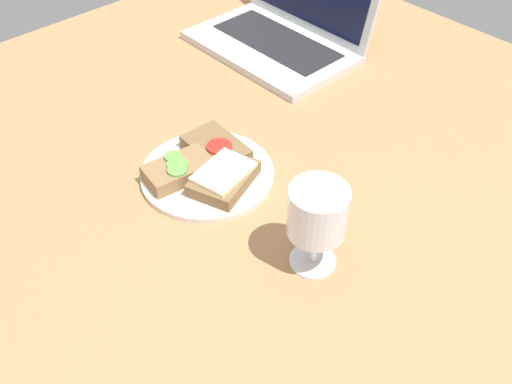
% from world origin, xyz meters
% --- Properties ---
extents(wooden_table, '(1.40, 1.40, 0.03)m').
position_xyz_m(wooden_table, '(0.00, 0.00, 0.01)').
color(wooden_table, '#B27F51').
rests_on(wooden_table, ground).
extents(plate, '(0.22, 0.22, 0.01)m').
position_xyz_m(plate, '(-0.04, -0.07, 0.04)').
color(plate, silver).
rests_on(plate, wooden_table).
extents(sandwich_with_cheese, '(0.11, 0.13, 0.03)m').
position_xyz_m(sandwich_with_cheese, '(0.00, -0.07, 0.05)').
color(sandwich_with_cheese, brown).
rests_on(sandwich_with_cheese, plate).
extents(sandwich_with_tomato, '(0.12, 0.08, 0.03)m').
position_xyz_m(sandwich_with_tomato, '(-0.06, -0.03, 0.05)').
color(sandwich_with_tomato, brown).
rests_on(sandwich_with_tomato, plate).
extents(sandwich_with_cucumber, '(0.08, 0.12, 0.03)m').
position_xyz_m(sandwich_with_cucumber, '(-0.06, -0.11, 0.05)').
color(sandwich_with_cucumber, '#937047').
rests_on(sandwich_with_cucumber, plate).
extents(wine_glass, '(0.08, 0.08, 0.14)m').
position_xyz_m(wine_glass, '(0.20, -0.08, 0.12)').
color(wine_glass, white).
rests_on(wine_glass, wooden_table).
extents(laptop, '(0.35, 0.27, 0.23)m').
position_xyz_m(laptop, '(-0.27, 0.33, 0.08)').
color(laptop, silver).
rests_on(laptop, wooden_table).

